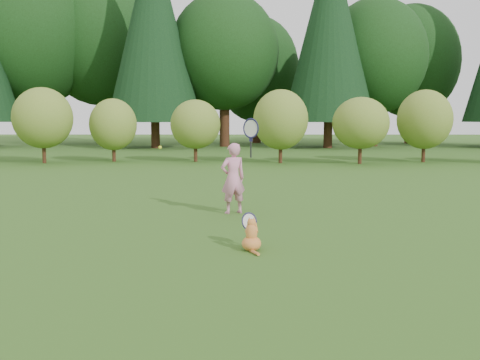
# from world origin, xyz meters

# --- Properties ---
(ground) EXTENTS (100.00, 100.00, 0.00)m
(ground) POSITION_xyz_m (0.00, 0.00, 0.00)
(ground) COLOR #365919
(ground) RESTS_ON ground
(shrub_row) EXTENTS (28.00, 3.00, 2.80)m
(shrub_row) POSITION_xyz_m (0.00, 13.00, 1.40)
(shrub_row) COLOR olive
(shrub_row) RESTS_ON ground
(woodland_backdrop) EXTENTS (48.00, 10.00, 15.00)m
(woodland_backdrop) POSITION_xyz_m (0.00, 23.00, 7.50)
(woodland_backdrop) COLOR black
(woodland_backdrop) RESTS_ON ground
(child) EXTENTS (0.72, 0.46, 1.88)m
(child) POSITION_xyz_m (0.08, 1.68, 0.66)
(child) COLOR pink
(child) RESTS_ON ground
(cat) EXTENTS (0.30, 0.60, 0.57)m
(cat) POSITION_xyz_m (0.36, -1.01, 0.22)
(cat) COLOR orange
(cat) RESTS_ON ground
(tennis_ball) EXTENTS (0.06, 0.06, 0.06)m
(tennis_ball) POSITION_xyz_m (-1.21, 1.59, 1.18)
(tennis_ball) COLOR #C2E71B
(tennis_ball) RESTS_ON ground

